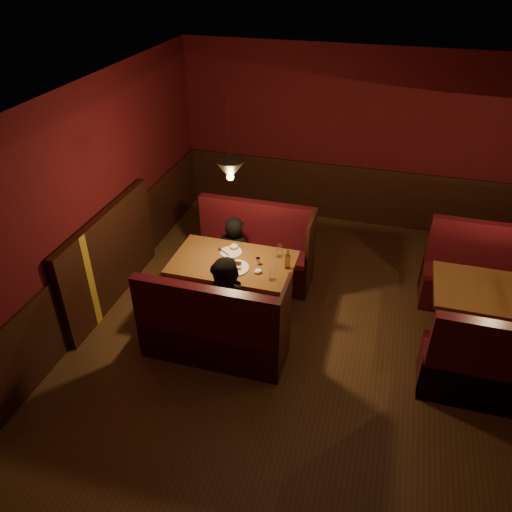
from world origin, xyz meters
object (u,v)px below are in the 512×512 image
(main_bench_far, at_px, (255,255))
(second_bench_near, at_px, (502,376))
(diner_b, at_px, (228,294))
(second_bench_far, at_px, (486,281))
(main_bench_near, at_px, (213,334))
(second_table, at_px, (496,307))
(diner_a, at_px, (234,241))
(main_table, at_px, (235,274))

(main_bench_far, bearing_deg, second_bench_near, -25.72)
(main_bench_far, distance_m, diner_b, 1.54)
(diner_b, bearing_deg, second_bench_far, 28.16)
(main_bench_near, distance_m, second_table, 3.30)
(main_bench_far, bearing_deg, diner_a, -128.73)
(main_bench_far, height_order, second_bench_near, second_bench_near)
(main_table, distance_m, main_bench_near, 0.91)
(second_table, xyz_separation_m, second_bench_near, (0.03, -0.87, -0.24))
(main_table, relative_size, diner_b, 0.97)
(main_table, height_order, second_table, main_table)
(main_table, bearing_deg, second_bench_near, -11.54)
(diner_a, bearing_deg, main_bench_near, 101.45)
(main_bench_near, bearing_deg, second_bench_near, 4.09)
(main_bench_far, bearing_deg, main_bench_near, -90.00)
(second_table, distance_m, diner_b, 3.12)
(diner_a, relative_size, diner_b, 0.92)
(diner_b, bearing_deg, diner_a, 103.61)
(diner_a, bearing_deg, diner_b, 108.09)
(main_bench_near, height_order, diner_b, diner_b)
(second_bench_far, relative_size, second_bench_near, 1.00)
(second_table, height_order, second_bench_far, second_bench_far)
(main_bench_far, height_order, second_bench_far, second_bench_far)
(main_bench_near, relative_size, second_bench_far, 1.04)
(main_bench_near, relative_size, diner_b, 1.07)
(second_table, bearing_deg, diner_b, -164.41)
(main_bench_near, relative_size, diner_a, 1.16)
(second_bench_far, bearing_deg, main_bench_far, -175.76)
(main_table, bearing_deg, diner_b, -78.41)
(main_bench_far, relative_size, second_bench_near, 1.04)
(second_bench_far, xyz_separation_m, diner_b, (-3.03, -1.71, 0.42))
(main_bench_near, xyz_separation_m, second_bench_far, (3.14, 1.97, 0.00))
(second_table, relative_size, second_bench_far, 0.90)
(second_bench_far, bearing_deg, second_bench_near, -90.00)
(main_bench_near, xyz_separation_m, diner_a, (-0.21, 1.47, 0.36))
(main_table, height_order, second_bench_near, second_bench_near)
(main_bench_far, xyz_separation_m, second_table, (3.11, -0.64, 0.25))
(second_bench_far, bearing_deg, main_bench_near, -147.91)
(main_bench_near, distance_m, second_bench_far, 3.71)
(second_bench_far, relative_size, diner_a, 1.11)
(second_bench_far, bearing_deg, diner_b, -150.59)
(second_bench_near, xyz_separation_m, diner_b, (-3.03, 0.04, 0.42))
(main_bench_far, relative_size, diner_b, 1.07)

